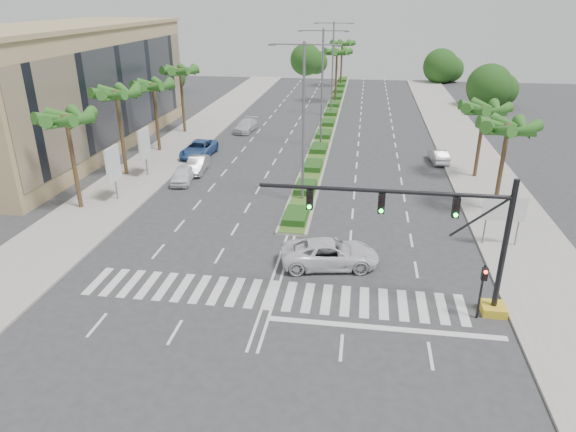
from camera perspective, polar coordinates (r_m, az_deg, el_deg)
name	(u,v)px	position (r m, az deg, el deg)	size (l,w,h in m)	color
ground	(271,295)	(28.12, -1.88, -8.75)	(160.00, 160.00, 0.00)	#333335
footpath_right	(487,184)	(47.16, 21.25, 3.29)	(6.00, 120.00, 0.15)	gray
footpath_left	(149,168)	(49.91, -15.17, 5.13)	(6.00, 120.00, 0.15)	gray
median	(330,116)	(70.17, 4.74, 10.96)	(2.20, 75.00, 0.20)	gray
median_grass	(331,116)	(70.14, 4.75, 11.06)	(1.80, 75.00, 0.04)	#3E6321
building	(66,91)	(58.72, -23.46, 12.66)	(12.00, 36.00, 12.00)	tan
signal_gantry	(456,249)	(26.53, 18.18, -3.53)	(12.60, 1.20, 7.20)	gold
pedestrian_signal	(483,283)	(26.87, 20.82, -7.00)	(0.28, 0.36, 3.00)	black
direction_sign	(504,211)	(35.01, 22.89, 0.50)	(2.70, 0.11, 3.40)	slate
billboard_near	(113,165)	(41.90, -18.87, 5.42)	(0.18, 2.10, 4.35)	slate
billboard_far	(144,144)	(47.09, -15.68, 7.68)	(0.18, 2.10, 4.35)	slate
palm_left_near	(67,122)	(40.28, -23.38, 9.60)	(4.57, 4.68, 7.55)	brown
palm_left_mid	(117,96)	(47.07, -18.51, 12.50)	(4.57, 4.68, 7.95)	brown
palm_left_far	(154,88)	(54.34, -14.71, 13.60)	(4.57, 4.68, 7.35)	brown
palm_left_end	(180,73)	(61.66, -11.88, 15.28)	(4.57, 4.68, 7.75)	brown
palm_right_near	(508,130)	(39.75, 23.22, 8.74)	(4.57, 4.68, 7.05)	brown
palm_right_far	(484,111)	(47.42, 20.96, 10.81)	(4.57, 4.68, 6.75)	brown
palm_median_a	(337,54)	(78.95, 5.46, 17.50)	(4.57, 4.68, 8.05)	brown
palm_median_b	(342,45)	(93.87, 6.03, 18.37)	(4.57, 4.68, 8.05)	brown
streetlight_near	(304,115)	(38.56, 1.73, 11.11)	(5.10, 0.25, 12.00)	slate
streetlight_mid	(322,82)	(54.24, 3.82, 14.59)	(5.10, 0.25, 12.00)	slate
streetlight_far	(333,64)	(70.06, 4.99, 16.50)	(5.10, 0.25, 12.00)	slate
car_parked_a	(183,175)	(45.40, -11.61, 4.51)	(1.64, 4.06, 1.38)	white
car_parked_b	(197,164)	(47.96, -10.06, 5.66)	(1.50, 4.31, 1.42)	#ADACB1
car_parked_c	(199,149)	(52.68, -9.88, 7.34)	(2.61, 5.66, 1.57)	#33569B
car_parked_d	(246,126)	(62.39, -4.69, 9.99)	(1.96, 4.82, 1.40)	silver
car_crossing	(330,253)	(30.68, 4.67, -4.17)	(2.69, 5.83, 1.62)	white
car_right	(438,156)	(52.13, 16.37, 6.40)	(1.35, 3.88, 1.28)	silver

